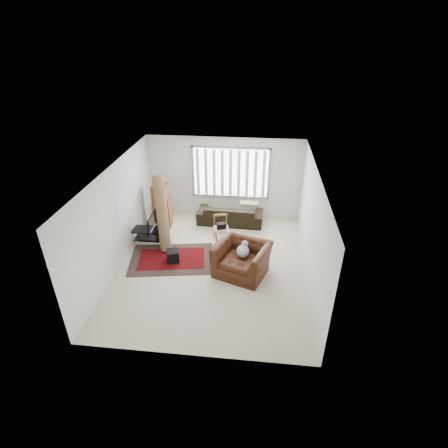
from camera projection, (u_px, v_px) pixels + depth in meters
The scene contains 11 objects.
room at pixel (216, 199), 9.05m from camera, with size 6.00×6.02×2.71m.
persian_rug at pixel (172, 259), 9.73m from camera, with size 2.49×1.87×0.02m.
tv_stand at pixel (151, 233), 10.25m from camera, with size 1.01×0.46×0.51m.
tv at pixel (150, 222), 10.06m from camera, with size 0.82×0.11×0.47m, color black.
subwoofer at pixel (173, 256), 9.56m from camera, with size 0.32×0.32×0.32m, color black.
moving_boxes at pixel (161, 207), 11.11m from camera, with size 0.62×0.58×1.40m.
white_flatpack at pixel (160, 216), 11.17m from camera, with size 0.60×0.09×0.76m, color silver.
rolled_rug at pixel (162, 214), 9.81m from camera, with size 0.32×0.32×2.15m, color brown.
sofa at pixel (230, 212), 11.38m from camera, with size 2.11×0.91×0.81m, color black.
side_chair at pixel (221, 228), 10.38m from camera, with size 0.54×0.54×0.81m.
armchair at pixel (242, 257), 8.98m from camera, with size 1.63×1.53×0.98m.
Camera 1 is at (1.16, -7.63, 5.63)m, focal length 28.00 mm.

